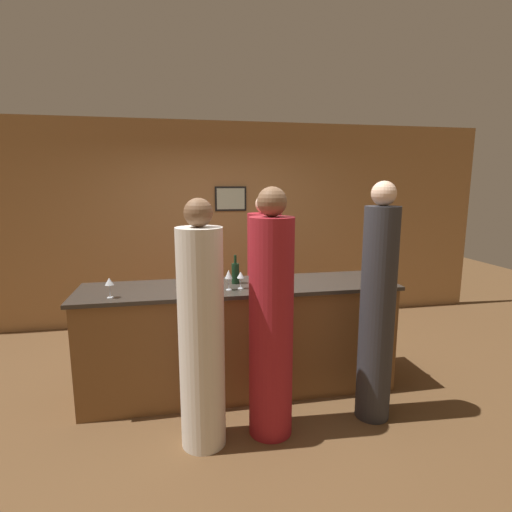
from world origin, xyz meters
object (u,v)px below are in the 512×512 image
(guest_0, at_px, (271,323))
(wine_bottle_2, at_px, (235,273))
(wine_bottle_0, at_px, (200,273))
(guest_2, at_px, (377,310))
(wine_bottle_1, at_px, (378,269))
(guest_1, at_px, (201,335))
(bartender, at_px, (264,280))

(guest_0, height_order, wine_bottle_2, guest_0)
(wine_bottle_0, bearing_deg, guest_2, -27.53)
(guest_2, relative_size, wine_bottle_0, 6.56)
(wine_bottle_0, xyz_separation_m, wine_bottle_1, (1.70, -0.13, -0.01))
(guest_1, distance_m, wine_bottle_2, 0.96)
(bartender, distance_m, guest_1, 1.85)
(bartender, relative_size, wine_bottle_0, 6.09)
(guest_1, distance_m, guest_2, 1.44)
(wine_bottle_1, bearing_deg, guest_0, -151.91)
(wine_bottle_0, relative_size, wine_bottle_1, 1.04)
(bartender, height_order, guest_1, guest_1)
(bartender, relative_size, wine_bottle_2, 6.76)
(bartender, xyz_separation_m, guest_2, (0.60, -1.56, 0.10))
(guest_0, bearing_deg, wine_bottle_2, 101.17)
(bartender, relative_size, wine_bottle_1, 6.33)
(guest_1, bearing_deg, guest_2, 3.48)
(guest_2, bearing_deg, wine_bottle_2, 144.64)
(guest_2, height_order, wine_bottle_0, guest_2)
(bartender, relative_size, guest_1, 0.99)
(bartender, height_order, guest_2, guest_2)
(wine_bottle_1, bearing_deg, guest_1, -158.53)
(wine_bottle_1, height_order, wine_bottle_2, wine_bottle_1)
(guest_2, xyz_separation_m, wine_bottle_0, (-1.39, 0.72, 0.21))
(wine_bottle_2, bearing_deg, bartender, 60.73)
(bartender, bearing_deg, wine_bottle_2, 60.73)
(wine_bottle_1, relative_size, wine_bottle_2, 1.07)
(guest_1, xyz_separation_m, wine_bottle_1, (1.74, 0.69, 0.28))
(guest_0, relative_size, wine_bottle_2, 7.14)
(wine_bottle_2, bearing_deg, guest_0, -78.83)
(wine_bottle_1, bearing_deg, wine_bottle_0, 175.76)
(bartender, distance_m, wine_bottle_1, 1.36)
(guest_2, height_order, wine_bottle_1, guest_2)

